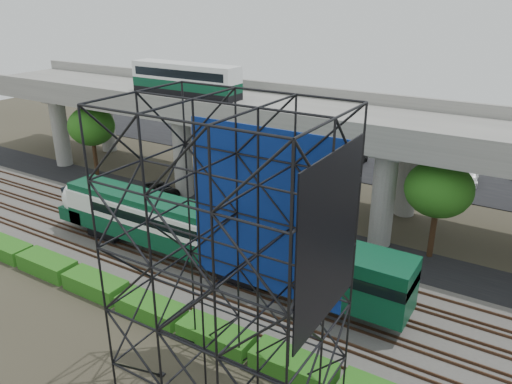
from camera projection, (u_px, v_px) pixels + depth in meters
The scene contains 13 objects.
ground at pixel (183, 280), 35.22m from camera, with size 140.00×140.00×0.00m, color #474233.
ballast_bed at pixel (200, 266), 36.76m from camera, with size 90.00×12.00×0.20m, color slate.
service_road at pixel (260, 225), 43.51m from camera, with size 90.00×5.00×0.08m, color black.
parking_lot at pixel (357, 155), 62.10m from camera, with size 90.00×18.00×0.08m, color black.
harbor_water at pixel (407, 120), 79.52m from camera, with size 140.00×40.00×0.03m, color #465F73.
rail_tracks at pixel (200, 264), 36.69m from camera, with size 90.00×9.52×0.16m.
commuter_train at pixel (192, 230), 36.02m from camera, with size 29.30×3.06×4.30m.
overpass at pixel (283, 119), 45.25m from camera, with size 80.00×12.00×12.40m.
scaffold_tower at pixel (229, 277), 21.48m from camera, with size 9.36×6.36×15.00m.
hedge_strip at pixel (151, 308), 31.12m from camera, with size 34.60×1.80×1.20m.
trees at pixel (249, 140), 48.20m from camera, with size 40.94×16.94×7.69m.
suv at pixel (161, 190), 49.37m from camera, with size 2.11×4.57×1.27m, color black.
parked_cars at pixel (365, 152), 60.96m from camera, with size 37.02×9.64×1.32m.
Camera 1 is at (20.29, -23.20, 18.85)m, focal length 35.00 mm.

